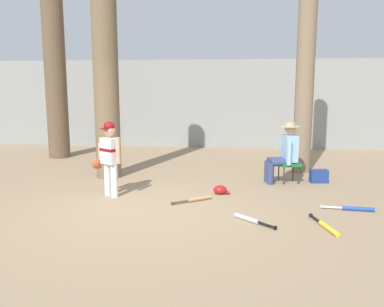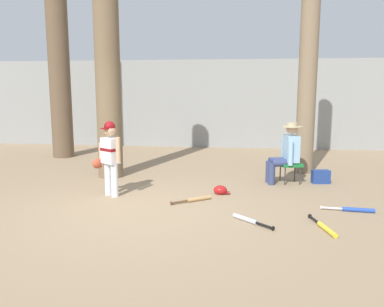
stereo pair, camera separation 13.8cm
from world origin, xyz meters
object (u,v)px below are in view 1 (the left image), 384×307
Objects in this scene: bat_yellow_trainer at (327,227)px; bat_wood_tan at (196,199)px; tree_behind_spectator at (305,70)px; seated_spectator at (285,151)px; bat_aluminum_silver at (250,220)px; batting_helmet_red at (220,190)px; tree_far_left at (55,75)px; folding_stool at (289,165)px; handbag_beside_stool at (319,176)px; young_ballplayer at (109,154)px; bat_blue_youth at (354,209)px; tree_near_player at (106,66)px.

bat_wood_tan is at bearing 148.45° from bat_yellow_trainer.
tree_behind_spectator is 4.31× the size of seated_spectator.
batting_helmet_red reaches higher than bat_aluminum_silver.
tree_far_left reaches higher than bat_wood_tan.
seated_spectator is 1.88× the size of bat_wood_tan.
tree_behind_spectator is 9.17× the size of bat_aluminum_silver.
handbag_beside_stool is (0.60, 0.06, -0.23)m from folding_stool.
tree_far_left is at bearing 143.12° from batting_helmet_red.
young_ballplayer is at bearing 173.89° from bat_wood_tan.
handbag_beside_stool is (0.18, -1.03, -2.12)m from tree_behind_spectator.
tree_far_left is at bearing 168.32° from tree_behind_spectator.
tree_behind_spectator is at bearing 64.98° from seated_spectator.
folding_stool is 0.75× the size of bat_wood_tan.
bat_wood_tan is 1.27m from bat_aluminum_silver.
tree_far_left is 9.24× the size of bat_aluminum_silver.
bat_wood_tan is 0.64m from batting_helmet_red.
folding_stool is at bearing -174.24° from handbag_beside_stool.
folding_stool is 1.40× the size of handbag_beside_stool.
folding_stool is 0.65m from handbag_beside_stool.
bat_blue_youth is (0.75, -1.77, -0.33)m from folding_stool.
tree_near_player is 9.48× the size of bat_aluminum_silver.
seated_spectator is at bearing 72.73° from bat_aluminum_silver.
bat_yellow_trainer is at bearing -124.53° from bat_blue_youth.
bat_aluminum_silver is (-0.85, -2.46, -0.33)m from folding_stool.
tree_far_left is at bearing 147.73° from bat_blue_youth.
bat_wood_tan is at bearing -138.35° from folding_stool.
batting_helmet_red is at bearing 131.75° from bat_yellow_trainer.
tree_far_left is 8.18× the size of bat_wood_tan.
bat_wood_tan is at bearing -39.23° from tree_near_player.
bat_blue_youth and bat_aluminum_silver have the same top height.
tree_behind_spectator reaches higher than tree_far_left.
batting_helmet_red is at bearing -129.81° from tree_behind_spectator.
tree_far_left is (-2.62, 3.73, 1.48)m from young_ballplayer.
seated_spectator is 2.62m from bat_aluminum_silver.
tree_near_player is at bearing 144.27° from bat_yellow_trainer.
tree_near_player is at bearing -46.76° from tree_far_left.
young_ballplayer is 3.84× the size of handbag_beside_stool.
young_ballplayer is 2.71m from bat_aluminum_silver.
young_ballplayer is 3.68m from bat_yellow_trainer.
bat_blue_youth is (0.15, -1.83, -0.10)m from handbag_beside_stool.
tree_behind_spectator reaches higher than handbag_beside_stool.
seated_spectator is 1.53× the size of bat_blue_youth.
tree_far_left is 7.28m from bat_aluminum_silver.
tree_near_player is 3.98m from seated_spectator.
bat_yellow_trainer is at bearing -48.25° from batting_helmet_red.
tree_behind_spectator is at bearing -11.68° from tree_far_left.
tree_near_player is at bearing 137.87° from bat_aluminum_silver.
tree_behind_spectator is 3.64m from bat_blue_youth.
seated_spectator is 2.27m from bat_wood_tan.
tree_behind_spectator is 3.49m from batting_helmet_red.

